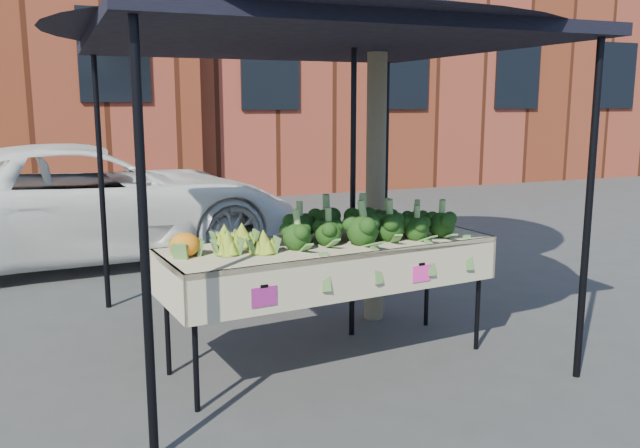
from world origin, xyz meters
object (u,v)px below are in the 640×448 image
(vehicle, at_px, (78,46))
(street_tree, at_px, (378,35))
(canopy, at_px, (308,170))
(table, at_px, (330,303))

(vehicle, xyz_separation_m, street_tree, (2.19, -3.36, -0.10))
(canopy, bearing_deg, vehicle, 112.31)
(table, bearing_deg, canopy, 85.85)
(canopy, bearing_deg, table, -94.15)
(canopy, relative_size, street_tree, 0.65)
(vehicle, bearing_deg, table, -165.07)
(table, distance_m, street_tree, 2.26)
(table, xyz_separation_m, vehicle, (-1.44, 4.14, 2.08))
(table, distance_m, vehicle, 4.85)
(table, relative_size, street_tree, 0.51)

